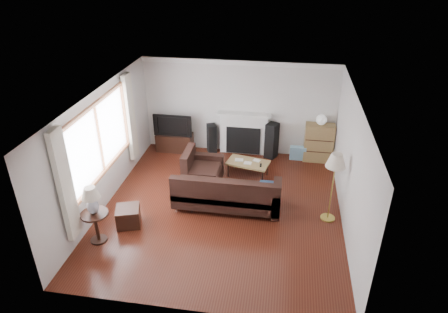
% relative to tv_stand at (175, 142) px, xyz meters
% --- Properties ---
extents(room, '(5.10, 5.60, 2.54)m').
position_rel_tv_stand_xyz_m(room, '(1.71, -2.50, 1.01)').
color(room, '#471A0F').
rests_on(room, ground).
extents(window, '(0.12, 2.74, 1.54)m').
position_rel_tv_stand_xyz_m(window, '(-0.74, -2.70, 1.31)').
color(window, brown).
rests_on(window, room).
extents(curtain_near, '(0.10, 0.35, 2.10)m').
position_rel_tv_stand_xyz_m(curtain_near, '(-0.69, -4.22, 1.16)').
color(curtain_near, beige).
rests_on(curtain_near, room).
extents(curtain_far, '(0.10, 0.35, 2.10)m').
position_rel_tv_stand_xyz_m(curtain_far, '(-0.69, -1.18, 1.16)').
color(curtain_far, beige).
rests_on(curtain_far, room).
extents(fireplace, '(1.40, 0.26, 1.15)m').
position_rel_tv_stand_xyz_m(fireplace, '(1.86, 0.14, 0.33)').
color(fireplace, white).
rests_on(fireplace, room).
extents(tv_stand, '(0.97, 0.43, 0.48)m').
position_rel_tv_stand_xyz_m(tv_stand, '(0.00, 0.00, 0.00)').
color(tv_stand, black).
rests_on(tv_stand, ground).
extents(television, '(1.03, 0.13, 0.59)m').
position_rel_tv_stand_xyz_m(television, '(0.00, 0.00, 0.54)').
color(television, black).
rests_on(television, tv_stand).
extents(speaker_left, '(0.31, 0.34, 0.80)m').
position_rel_tv_stand_xyz_m(speaker_left, '(1.02, 0.05, 0.16)').
color(speaker_left, black).
rests_on(speaker_left, ground).
extents(speaker_right, '(0.37, 0.40, 0.95)m').
position_rel_tv_stand_xyz_m(speaker_right, '(2.62, 0.02, 0.23)').
color(speaker_right, black).
rests_on(speaker_right, ground).
extents(bookshelf, '(0.73, 0.35, 1.01)m').
position_rel_tv_stand_xyz_m(bookshelf, '(3.82, 0.03, 0.26)').
color(bookshelf, olive).
rests_on(bookshelf, ground).
extents(globe_lamp, '(0.26, 0.26, 0.26)m').
position_rel_tv_stand_xyz_m(globe_lamp, '(3.82, 0.03, 0.90)').
color(globe_lamp, white).
rests_on(globe_lamp, bookshelf).
extents(sectional_sofa, '(2.44, 1.79, 0.79)m').
position_rel_tv_stand_xyz_m(sectional_sofa, '(1.82, -2.42, 0.15)').
color(sectional_sofa, black).
rests_on(sectional_sofa, ground).
extents(coffee_table, '(1.08, 0.74, 0.39)m').
position_rel_tv_stand_xyz_m(coffee_table, '(2.12, -1.05, -0.05)').
color(coffee_table, olive).
rests_on(coffee_table, ground).
extents(footstool, '(0.58, 0.58, 0.39)m').
position_rel_tv_stand_xyz_m(footstool, '(-0.05, -3.34, -0.05)').
color(footstool, black).
rests_on(footstool, ground).
extents(floor_lamp, '(0.41, 0.41, 1.51)m').
position_rel_tv_stand_xyz_m(floor_lamp, '(3.93, -2.51, 0.51)').
color(floor_lamp, '#B29B3D').
rests_on(floor_lamp, ground).
extents(side_table, '(0.51, 0.51, 0.64)m').
position_rel_tv_stand_xyz_m(side_table, '(-0.44, -3.91, 0.08)').
color(side_table, black).
rests_on(side_table, ground).
extents(table_lamp, '(0.34, 0.34, 0.55)m').
position_rel_tv_stand_xyz_m(table_lamp, '(-0.44, -3.91, 0.67)').
color(table_lamp, silver).
rests_on(table_lamp, side_table).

